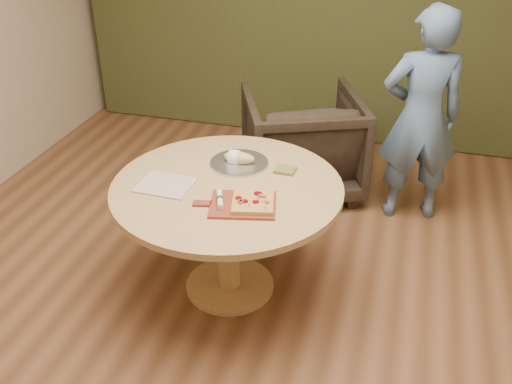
{
  "coord_description": "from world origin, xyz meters",
  "views": [
    {
      "loc": [
        0.68,
        -2.22,
        2.37
      ],
      "look_at": [
        -0.02,
        0.25,
        0.85
      ],
      "focal_mm": 40.0,
      "sensor_mm": 36.0,
      "label": 1
    }
  ],
  "objects_px": {
    "pizza_paddle": "(241,205)",
    "armchair": "(302,138)",
    "pedestal_table": "(228,206)",
    "cutlery_roll": "(220,199)",
    "flatbread_pizza": "(253,202)",
    "serving_tray": "(239,163)",
    "person_standing": "(421,118)",
    "bread_roll": "(238,158)"
  },
  "relations": [
    {
      "from": "pedestal_table",
      "to": "flatbread_pizza",
      "type": "relative_size",
      "value": 5.06
    },
    {
      "from": "pedestal_table",
      "to": "cutlery_roll",
      "type": "xyz_separation_m",
      "value": [
        0.03,
        -0.2,
        0.17
      ]
    },
    {
      "from": "cutlery_roll",
      "to": "person_standing",
      "type": "relative_size",
      "value": 0.12
    },
    {
      "from": "pedestal_table",
      "to": "bread_roll",
      "type": "xyz_separation_m",
      "value": [
        -0.02,
        0.26,
        0.18
      ]
    },
    {
      "from": "pizza_paddle",
      "to": "armchair",
      "type": "distance_m",
      "value": 1.58
    },
    {
      "from": "pizza_paddle",
      "to": "bread_roll",
      "type": "height_order",
      "value": "bread_roll"
    },
    {
      "from": "cutlery_roll",
      "to": "person_standing",
      "type": "height_order",
      "value": "person_standing"
    },
    {
      "from": "cutlery_roll",
      "to": "armchair",
      "type": "xyz_separation_m",
      "value": [
        0.14,
        1.56,
        -0.33
      ]
    },
    {
      "from": "serving_tray",
      "to": "pizza_paddle",
      "type": "bearing_deg",
      "value": -71.83
    },
    {
      "from": "pedestal_table",
      "to": "flatbread_pizza",
      "type": "xyz_separation_m",
      "value": [
        0.21,
        -0.19,
        0.17
      ]
    },
    {
      "from": "flatbread_pizza",
      "to": "pizza_paddle",
      "type": "bearing_deg",
      "value": -172.65
    },
    {
      "from": "serving_tray",
      "to": "armchair",
      "type": "relative_size",
      "value": 0.4
    },
    {
      "from": "person_standing",
      "to": "pedestal_table",
      "type": "bearing_deg",
      "value": 34.74
    },
    {
      "from": "pedestal_table",
      "to": "cutlery_roll",
      "type": "bearing_deg",
      "value": -82.26
    },
    {
      "from": "flatbread_pizza",
      "to": "cutlery_roll",
      "type": "xyz_separation_m",
      "value": [
        -0.18,
        -0.02,
        0.0
      ]
    },
    {
      "from": "flatbread_pizza",
      "to": "cutlery_roll",
      "type": "relative_size",
      "value": 1.37
    },
    {
      "from": "pedestal_table",
      "to": "serving_tray",
      "type": "height_order",
      "value": "serving_tray"
    },
    {
      "from": "cutlery_roll",
      "to": "armchair",
      "type": "distance_m",
      "value": 1.6
    },
    {
      "from": "pizza_paddle",
      "to": "flatbread_pizza",
      "type": "distance_m",
      "value": 0.07
    },
    {
      "from": "pedestal_table",
      "to": "serving_tray",
      "type": "bearing_deg",
      "value": 91.71
    },
    {
      "from": "serving_tray",
      "to": "armchair",
      "type": "bearing_deg",
      "value": 80.83
    },
    {
      "from": "pizza_paddle",
      "to": "armchair",
      "type": "xyz_separation_m",
      "value": [
        0.03,
        1.55,
        -0.31
      ]
    },
    {
      "from": "flatbread_pizza",
      "to": "serving_tray",
      "type": "bearing_deg",
      "value": 115.57
    },
    {
      "from": "pedestal_table",
      "to": "bread_roll",
      "type": "distance_m",
      "value": 0.32
    },
    {
      "from": "serving_tray",
      "to": "flatbread_pizza",
      "type": "bearing_deg",
      "value": -64.43
    },
    {
      "from": "armchair",
      "to": "person_standing",
      "type": "distance_m",
      "value": 0.94
    },
    {
      "from": "pedestal_table",
      "to": "bread_roll",
      "type": "height_order",
      "value": "bread_roll"
    },
    {
      "from": "bread_roll",
      "to": "pizza_paddle",
      "type": "bearing_deg",
      "value": -70.83
    },
    {
      "from": "armchair",
      "to": "person_standing",
      "type": "bearing_deg",
      "value": 146.75
    },
    {
      "from": "pedestal_table",
      "to": "serving_tray",
      "type": "xyz_separation_m",
      "value": [
        -0.01,
        0.26,
        0.15
      ]
    },
    {
      "from": "cutlery_roll",
      "to": "armchair",
      "type": "relative_size",
      "value": 0.21
    },
    {
      "from": "flatbread_pizza",
      "to": "armchair",
      "type": "xyz_separation_m",
      "value": [
        -0.04,
        1.54,
        -0.33
      ]
    },
    {
      "from": "pizza_paddle",
      "to": "armchair",
      "type": "bearing_deg",
      "value": 76.16
    },
    {
      "from": "armchair",
      "to": "pizza_paddle",
      "type": "bearing_deg",
      "value": 65.93
    },
    {
      "from": "bread_roll",
      "to": "serving_tray",
      "type": "bearing_deg",
      "value": -0.0
    },
    {
      "from": "pizza_paddle",
      "to": "armchair",
      "type": "height_order",
      "value": "armchair"
    },
    {
      "from": "serving_tray",
      "to": "person_standing",
      "type": "relative_size",
      "value": 0.23
    },
    {
      "from": "pedestal_table",
      "to": "flatbread_pizza",
      "type": "bearing_deg",
      "value": -41.97
    },
    {
      "from": "pizza_paddle",
      "to": "person_standing",
      "type": "xyz_separation_m",
      "value": [
        0.89,
        1.4,
        0.03
      ]
    },
    {
      "from": "flatbread_pizza",
      "to": "serving_tray",
      "type": "distance_m",
      "value": 0.5
    },
    {
      "from": "pizza_paddle",
      "to": "flatbread_pizza",
      "type": "relative_size",
      "value": 1.79
    },
    {
      "from": "pedestal_table",
      "to": "bread_roll",
      "type": "bearing_deg",
      "value": 93.65
    }
  ]
}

